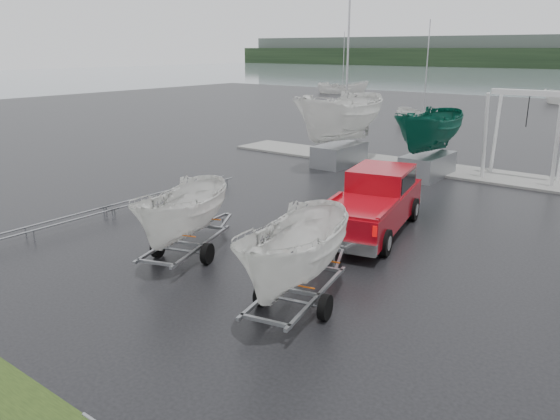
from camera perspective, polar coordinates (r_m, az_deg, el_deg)
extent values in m
plane|color=black|center=(16.21, 7.70, -4.91)|extent=(120.00, 120.00, 0.00)
cube|color=gray|center=(27.80, 21.38, 3.28)|extent=(30.00, 3.00, 0.12)
cube|color=maroon|center=(18.22, 9.55, 0.12)|extent=(3.23, 6.16, 0.96)
cube|color=maroon|center=(19.02, 10.55, 3.13)|extent=(2.32, 2.67, 0.86)
cube|color=black|center=(19.00, 10.56, 3.28)|extent=(2.30, 2.43, 0.56)
cube|color=silver|center=(15.60, 6.44, -3.75)|extent=(2.03, 0.62, 0.35)
cylinder|color=black|center=(20.36, 8.41, 0.74)|extent=(0.47, 0.85, 0.81)
cylinder|color=black|center=(19.91, 13.69, 0.08)|extent=(0.47, 0.85, 0.81)
cylinder|color=black|center=(16.88, 4.53, -2.46)|extent=(0.47, 0.85, 0.81)
cylinder|color=black|center=(16.34, 10.84, -3.37)|extent=(0.47, 0.85, 0.81)
cube|color=gray|center=(13.07, -0.53, -8.05)|extent=(0.85, 3.53, 0.08)
cube|color=gray|center=(12.67, 4.01, -8.91)|extent=(0.85, 3.53, 0.08)
cylinder|color=gray|center=(12.76, 1.33, -9.43)|extent=(1.58, 0.42, 0.08)
cylinder|color=black|center=(13.07, -1.91, -8.77)|extent=(0.30, 0.62, 0.60)
cylinder|color=black|center=(12.49, 4.74, -10.09)|extent=(0.30, 0.62, 0.60)
imported|color=silver|center=(12.05, 1.80, 1.82)|extent=(2.11, 2.14, 4.67)
cube|color=#D65006|center=(13.32, 3.11, -5.01)|extent=(1.52, 0.37, 0.03)
cube|color=#D65006|center=(11.96, 0.17, -7.56)|extent=(1.52, 0.37, 0.03)
cube|color=gray|center=(16.37, -11.57, -3.21)|extent=(1.24, 3.43, 0.08)
cube|color=gray|center=(15.86, -8.12, -3.68)|extent=(1.24, 3.43, 0.08)
cylinder|color=gray|center=(15.99, -10.19, -4.17)|extent=(1.54, 0.59, 0.08)
cylinder|color=black|center=(16.38, -12.65, -3.82)|extent=(0.36, 0.63, 0.60)
cylinder|color=black|center=(15.64, -7.61, -4.54)|extent=(0.36, 0.63, 0.60)
imported|color=silver|center=(15.49, -10.29, 4.46)|extent=(2.14, 2.17, 4.45)
cube|color=#D65006|center=(16.60, -8.66, -0.77)|extent=(1.48, 0.54, 0.03)
cube|color=#D65006|center=(15.27, -11.40, -2.46)|extent=(1.48, 0.54, 0.03)
cylinder|color=silver|center=(26.79, 20.63, 7.15)|extent=(0.16, 0.58, 3.99)
cylinder|color=silver|center=(28.31, 21.63, 7.50)|extent=(0.16, 0.58, 3.99)
cylinder|color=silver|center=(26.08, 26.92, 6.19)|extent=(0.16, 0.58, 3.99)
cube|color=silver|center=(26.95, 24.68, 11.06)|extent=(3.30, 0.25, 0.25)
cube|color=gray|center=(28.79, 6.24, 5.77)|extent=(1.60, 3.20, 1.10)
imported|color=silver|center=(28.32, 6.51, 13.91)|extent=(2.66, 2.73, 7.07)
cylinder|color=#B2B2B7|center=(28.76, 7.24, 19.31)|extent=(0.10, 0.10, 7.00)
cube|color=gray|center=(26.85, 15.16, 4.50)|extent=(1.60, 3.20, 1.10)
imported|color=#0B4D3C|center=(26.39, 15.71, 11.66)|extent=(2.12, 2.17, 5.63)
cylinder|color=gray|center=(22.20, -10.77, 1.81)|extent=(0.06, 6.50, 0.06)
cylinder|color=gray|center=(22.57, -11.61, 2.00)|extent=(0.06, 6.50, 0.06)
cylinder|color=gray|center=(18.95, -24.38, -1.97)|extent=(0.06, 6.50, 0.06)
cylinder|color=gray|center=(19.38, -25.09, -1.67)|extent=(0.06, 6.50, 0.06)
imported|color=silver|center=(45.32, 14.67, 8.55)|extent=(2.97, 2.94, 5.80)
cylinder|color=#B2B2B7|center=(44.98, 15.05, 13.60)|extent=(0.08, 0.08, 8.00)
imported|color=silver|center=(75.85, 6.55, 11.99)|extent=(3.52, 3.49, 6.86)
cylinder|color=#B2B2B7|center=(75.64, 6.66, 15.01)|extent=(0.08, 0.08, 8.00)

